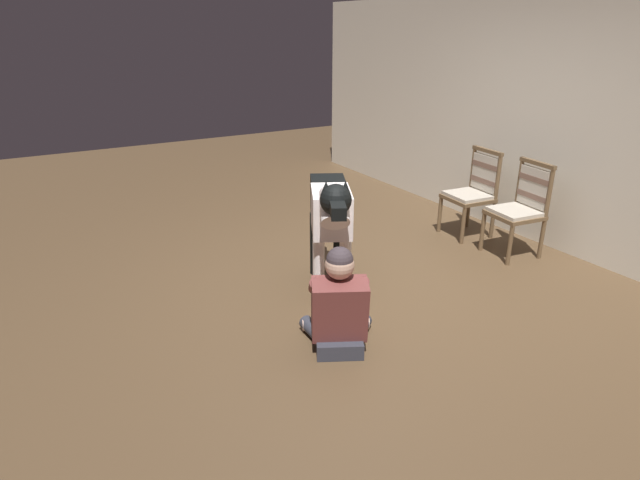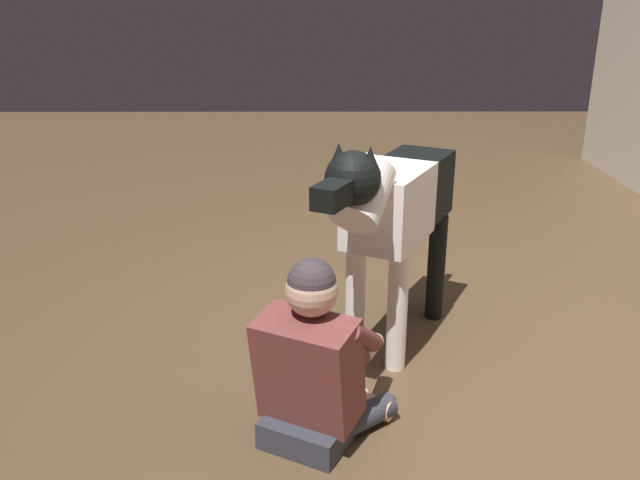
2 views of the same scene
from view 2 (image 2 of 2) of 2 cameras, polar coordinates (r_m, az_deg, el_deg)
ground_plane at (r=3.62m, az=8.75°, el=-9.19°), size 14.97×14.97×0.00m
person_sitting_on_floor at (r=2.79m, az=-0.48°, el=-10.70°), size 0.71×0.63×0.81m
large_dog at (r=3.33m, az=6.26°, el=2.61°), size 1.37×0.79×1.19m
hot_dog_on_plate at (r=3.20m, az=2.28°, el=-12.69°), size 0.20×0.20×0.06m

